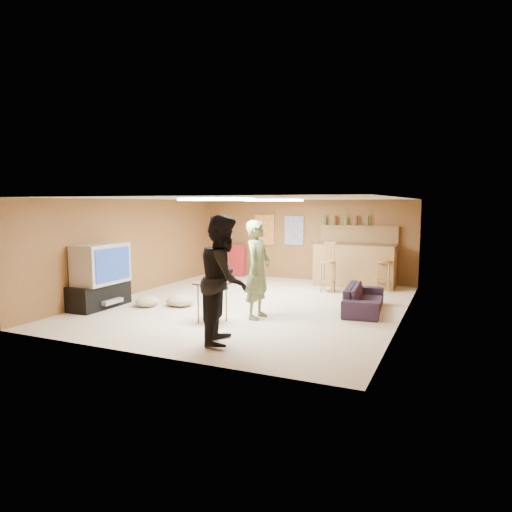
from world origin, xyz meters
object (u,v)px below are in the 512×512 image
at_px(person_olive, 258,270).
at_px(tray_table, 212,302).
at_px(sofa, 364,298).
at_px(person_black, 224,279).
at_px(bar_counter, 354,265).
at_px(tv_body, 101,264).

height_order(person_olive, tray_table, person_olive).
bearing_deg(tray_table, sofa, 40.42).
distance_m(sofa, tray_table, 3.02).
bearing_deg(person_black, tray_table, 20.69).
height_order(bar_counter, sofa, bar_counter).
xyz_separation_m(person_black, tray_table, (-0.73, 0.92, -0.61)).
bearing_deg(tv_body, bar_counter, 47.00).
bearing_deg(sofa, bar_counter, 10.25).
bearing_deg(sofa, person_olive, 122.93).
relative_size(person_olive, person_black, 0.93).
height_order(sofa, tray_table, tray_table).
height_order(person_black, sofa, person_black).
bearing_deg(person_olive, tv_body, 101.32).
relative_size(tv_body, tray_table, 1.54).
xyz_separation_m(sofa, tray_table, (-2.29, -1.95, 0.11)).
xyz_separation_m(tv_body, sofa, (4.89, 1.87, -0.65)).
bearing_deg(tv_body, sofa, 20.98).
bearing_deg(bar_counter, tv_body, -133.00).
distance_m(person_olive, sofa, 2.25).
relative_size(sofa, tray_table, 2.41).
bearing_deg(tv_body, tray_table, -1.75).
bearing_deg(tray_table, person_olive, 44.68).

